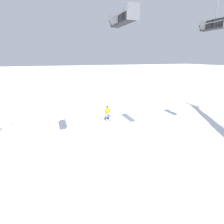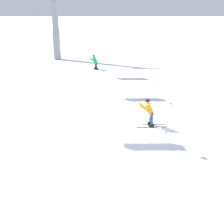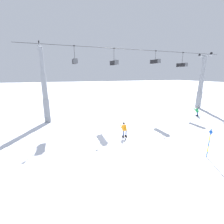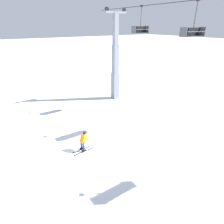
{
  "view_description": "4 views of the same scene",
  "coord_description": "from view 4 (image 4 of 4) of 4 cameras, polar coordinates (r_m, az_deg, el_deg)",
  "views": [
    {
      "loc": [
        5.1,
        15.86,
        6.28
      ],
      "look_at": [
        0.03,
        1.9,
        1.59
      ],
      "focal_mm": 27.84,
      "sensor_mm": 36.0,
      "label": 1
    },
    {
      "loc": [
        -14.57,
        1.65,
        6.21
      ],
      "look_at": [
        -0.9,
        1.55,
        1.06
      ],
      "focal_mm": 46.74,
      "sensor_mm": 36.0,
      "label": 2
    },
    {
      "loc": [
        -6.44,
        -13.85,
        6.35
      ],
      "look_at": [
        -1.1,
        0.99,
        2.42
      ],
      "focal_mm": 24.11,
      "sensor_mm": 36.0,
      "label": 3
    },
    {
      "loc": [
        10.53,
        -5.08,
        8.53
      ],
      "look_at": [
        0.13,
        1.83,
        2.7
      ],
      "focal_mm": 30.25,
      "sensor_mm": 36.0,
      "label": 4
    }
  ],
  "objects": [
    {
      "name": "lift_tower_near",
      "position": [
        22.96,
        1.0,
        14.22
      ],
      "size": [
        0.75,
        2.67,
        10.17
      ],
      "color": "gray",
      "rests_on": "ground_plane"
    },
    {
      "name": "chairlift_seat_second",
      "position": [
        15.64,
        23.04,
        21.46
      ],
      "size": [
        0.61,
        2.19,
        2.35
      ],
      "color": "black"
    },
    {
      "name": "chairlift_seat_nearest",
      "position": [
        19.4,
        8.43,
        23.55
      ],
      "size": [
        0.61,
        1.68,
        2.31
      ],
      "color": "black"
    },
    {
      "name": "ground_plane",
      "position": [
        14.47,
        -6.47,
        -11.29
      ],
      "size": [
        260.0,
        260.0,
        0.0
      ],
      "primitive_type": "plane",
      "color": "white"
    },
    {
      "name": "skier_carving_main",
      "position": [
        14.01,
        -8.59,
        -8.28
      ],
      "size": [
        0.72,
        1.67,
        1.68
      ],
      "color": "black",
      "rests_on": "ground_plane"
    }
  ]
}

